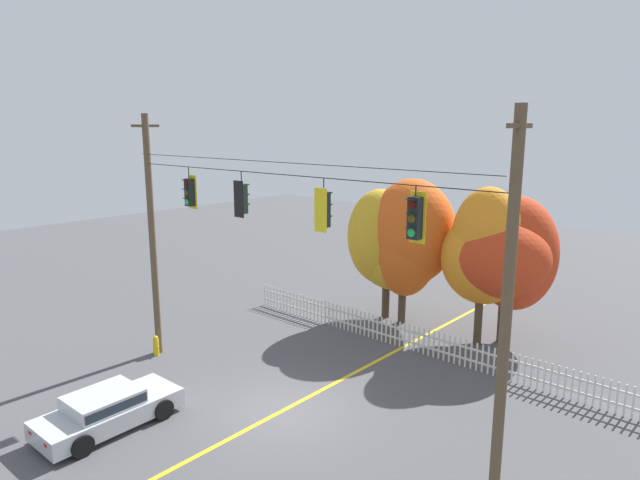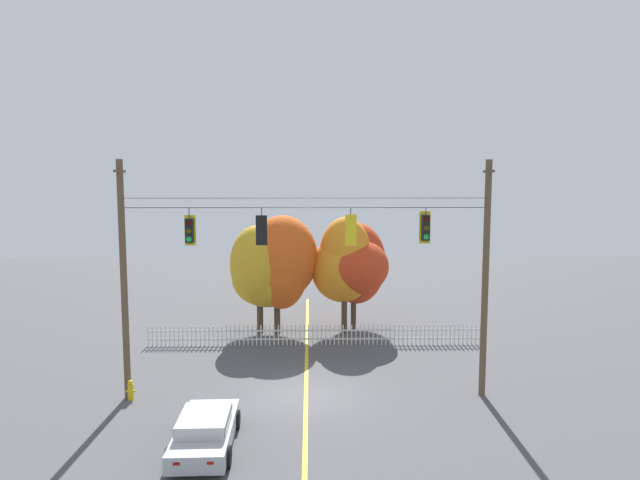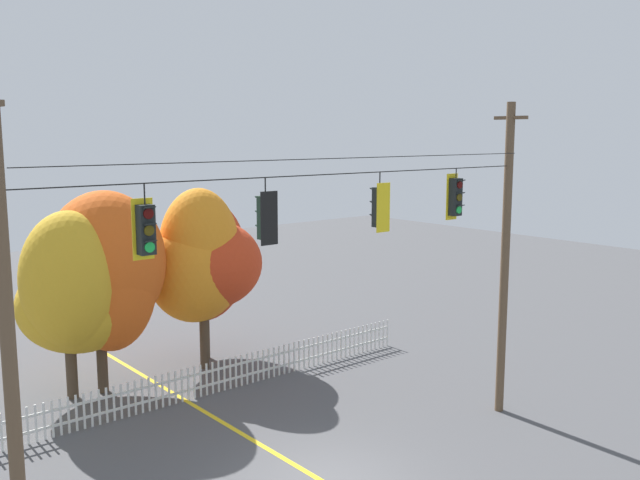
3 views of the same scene
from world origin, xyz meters
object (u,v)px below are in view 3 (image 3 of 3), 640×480
traffic_signal_eastbound_side (146,229)px  autumn_oak_far_east (197,261)px  autumn_maple_mid (102,266)px  autumn_maple_far_west (205,262)px  traffic_signal_northbound_secondary (380,207)px  traffic_signal_northbound_primary (266,218)px  traffic_signal_westbound_side (455,197)px  autumn_maple_near_fence (77,293)px

traffic_signal_eastbound_side → autumn_oak_far_east: 11.83m
autumn_maple_mid → autumn_maple_far_west: bearing=9.2°
autumn_oak_far_east → traffic_signal_northbound_secondary: bearing=-92.0°
autumn_oak_far_east → traffic_signal_northbound_primary: bearing=-111.4°
traffic_signal_eastbound_side → autumn_maple_mid: bearing=72.6°
traffic_signal_northbound_primary → traffic_signal_westbound_side: size_ratio=1.02×
traffic_signal_westbound_side → traffic_signal_eastbound_side: bearing=-180.0°
autumn_maple_mid → autumn_oak_far_east: size_ratio=1.02×
traffic_signal_eastbound_side → autumn_oak_far_east: traffic_signal_eastbound_side is taller
traffic_signal_eastbound_side → autumn_oak_far_east: size_ratio=0.22×
traffic_signal_northbound_primary → autumn_maple_mid: size_ratio=0.22×
traffic_signal_northbound_secondary → autumn_maple_near_fence: (-4.15, 9.25, -3.18)m
traffic_signal_eastbound_side → traffic_signal_northbound_secondary: bearing=-0.2°
traffic_signal_northbound_primary → autumn_maple_mid: bearing=88.8°
traffic_signal_northbound_secondary → traffic_signal_westbound_side: same height
autumn_maple_near_fence → autumn_maple_far_west: autumn_maple_far_west is taller
traffic_signal_westbound_side → traffic_signal_northbound_primary: bearing=-179.8°
autumn_maple_mid → autumn_maple_far_west: (4.22, 0.68, -0.46)m
traffic_signal_westbound_side → autumn_maple_far_west: bearing=100.5°
autumn_maple_mid → traffic_signal_eastbound_side: bearing=-107.4°
autumn_maple_mid → autumn_maple_near_fence: bearing=-168.2°
traffic_signal_northbound_primary → autumn_oak_far_east: size_ratio=0.22×
traffic_signal_northbound_secondary → autumn_maple_near_fence: traffic_signal_northbound_secondary is taller
traffic_signal_northbound_primary → traffic_signal_northbound_secondary: (3.41, -0.00, -0.00)m
traffic_signal_eastbound_side → autumn_maple_near_fence: (2.01, 9.23, -3.16)m
autumn_maple_far_west → autumn_maple_near_fence: bearing=-170.4°
autumn_oak_far_east → autumn_maple_far_west: (0.67, 0.60, -0.19)m
traffic_signal_westbound_side → autumn_oak_far_east: (-2.55, 9.51, -2.80)m
autumn_maple_near_fence → autumn_oak_far_east: autumn_oak_far_east is taller
traffic_signal_eastbound_side → autumn_maple_near_fence: traffic_signal_eastbound_side is taller
traffic_signal_eastbound_side → traffic_signal_northbound_secondary: same height
traffic_signal_northbound_primary → autumn_maple_far_west: 11.42m
traffic_signal_westbound_side → autumn_maple_mid: bearing=122.9°
traffic_signal_westbound_side → autumn_oak_far_east: traffic_signal_westbound_side is taller
traffic_signal_westbound_side → autumn_oak_far_east: bearing=105.0°
traffic_signal_northbound_primary → traffic_signal_northbound_secondary: size_ratio=0.98×
traffic_signal_northbound_secondary → autumn_oak_far_east: bearing=88.0°
traffic_signal_westbound_side → autumn_maple_near_fence: traffic_signal_westbound_side is taller
traffic_signal_eastbound_side → autumn_oak_far_east: bearing=55.6°
traffic_signal_westbound_side → autumn_maple_far_west: traffic_signal_westbound_side is taller
traffic_signal_westbound_side → autumn_maple_mid: 11.51m
autumn_maple_mid → traffic_signal_westbound_side: bearing=-57.1°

